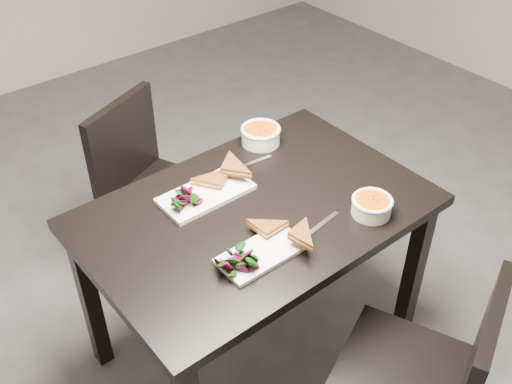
% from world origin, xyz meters
% --- Properties ---
extents(ground, '(5.00, 5.00, 0.00)m').
position_xyz_m(ground, '(0.00, 0.00, 0.00)').
color(ground, '#47474C').
rests_on(ground, ground).
extents(table, '(1.20, 0.80, 0.75)m').
position_xyz_m(table, '(-0.37, -0.34, 0.65)').
color(table, black).
rests_on(table, ground).
extents(chair_near, '(0.55, 0.55, 0.85)m').
position_xyz_m(chair_near, '(-0.26, -1.07, 0.48)').
color(chair_near, black).
rests_on(chair_near, ground).
extents(chair_far, '(0.55, 0.55, 0.85)m').
position_xyz_m(chair_far, '(-0.42, 0.37, 0.48)').
color(chair_far, black).
rests_on(chair_far, ground).
extents(plate_near, '(0.29, 0.14, 0.01)m').
position_xyz_m(plate_near, '(-0.51, -0.53, 0.76)').
color(plate_near, white).
rests_on(plate_near, table).
extents(sandwich_near, '(0.15, 0.11, 0.05)m').
position_xyz_m(sandwich_near, '(-0.44, -0.52, 0.79)').
color(sandwich_near, '#93491E').
rests_on(sandwich_near, plate_near).
extents(salad_near, '(0.09, 0.08, 0.04)m').
position_xyz_m(salad_near, '(-0.61, -0.53, 0.78)').
color(salad_near, black).
rests_on(salad_near, plate_near).
extents(soup_bowl_near, '(0.14, 0.14, 0.06)m').
position_xyz_m(soup_bowl_near, '(-0.08, -0.61, 0.79)').
color(soup_bowl_near, white).
rests_on(soup_bowl_near, table).
extents(cutlery_near, '(0.18, 0.04, 0.00)m').
position_xyz_m(cutlery_near, '(-0.26, -0.55, 0.75)').
color(cutlery_near, silver).
rests_on(cutlery_near, table).
extents(plate_far, '(0.34, 0.17, 0.02)m').
position_xyz_m(plate_far, '(-0.47, -0.17, 0.76)').
color(plate_far, white).
rests_on(plate_far, table).
extents(sandwich_far, '(0.21, 0.20, 0.05)m').
position_xyz_m(sandwich_far, '(-0.40, -0.18, 0.79)').
color(sandwich_far, '#93491E').
rests_on(sandwich_far, plate_far).
extents(salad_far, '(0.11, 0.09, 0.05)m').
position_xyz_m(salad_far, '(-0.57, -0.17, 0.79)').
color(salad_far, black).
rests_on(salad_far, plate_far).
extents(soup_bowl_far, '(0.16, 0.16, 0.07)m').
position_xyz_m(soup_bowl_far, '(-0.09, -0.03, 0.79)').
color(soup_bowl_far, white).
rests_on(soup_bowl_far, table).
extents(cutlery_far, '(0.18, 0.04, 0.00)m').
position_xyz_m(cutlery_far, '(-0.21, -0.12, 0.75)').
color(cutlery_far, silver).
rests_on(cutlery_far, table).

